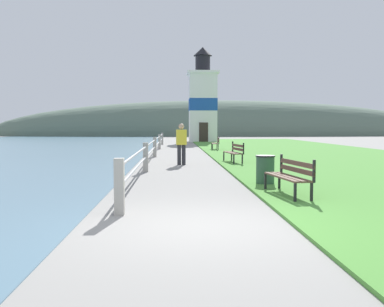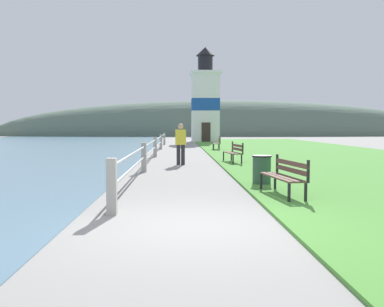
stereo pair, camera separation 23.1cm
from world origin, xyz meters
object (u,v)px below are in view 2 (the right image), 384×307
at_px(park_bench_midway, 234,151).
at_px(person_strolling, 181,143).
at_px(trash_bin, 262,170).
at_px(park_bench_near, 285,174).
at_px(park_bench_far, 217,142).
at_px(lighthouse, 205,102).

height_order(park_bench_midway, person_strolling, person_strolling).
relative_size(person_strolling, trash_bin, 2.09).
bearing_deg(park_bench_near, park_bench_far, -97.96).
xyz_separation_m(park_bench_near, trash_bin, (-0.17, 1.93, -0.12)).
bearing_deg(lighthouse, park_bench_midway, -90.72).
xyz_separation_m(park_bench_near, park_bench_far, (0.16, 19.05, -0.00)).
distance_m(park_bench_midway, park_bench_far, 10.10).
bearing_deg(person_strolling, lighthouse, -12.44).
bearing_deg(lighthouse, park_bench_near, -90.50).
bearing_deg(trash_bin, park_bench_near, -84.93).
bearing_deg(person_strolling, park_bench_midway, -81.03).
bearing_deg(park_bench_far, trash_bin, 91.75).
bearing_deg(park_bench_near, person_strolling, -81.42).
xyz_separation_m(person_strolling, trash_bin, (2.21, -6.36, -0.53)).
relative_size(park_bench_far, lighthouse, 0.17).
bearing_deg(park_bench_near, lighthouse, -97.97).
height_order(person_strolling, trash_bin, person_strolling).
xyz_separation_m(lighthouse, person_strolling, (-2.69, -26.37, -3.20)).
xyz_separation_m(park_bench_near, park_bench_midway, (-0.02, 8.95, -0.00)).
bearing_deg(lighthouse, park_bench_far, -90.51).
height_order(park_bench_near, person_strolling, person_strolling).
bearing_deg(park_bench_far, lighthouse, -87.63).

